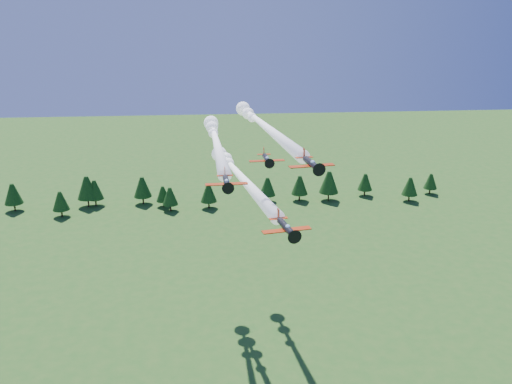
{
  "coord_description": "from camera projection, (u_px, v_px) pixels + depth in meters",
  "views": [
    {
      "loc": [
        -10.4,
        -94.36,
        73.17
      ],
      "look_at": [
        -2.11,
        0.0,
        41.81
      ],
      "focal_mm": 40.0,
      "sensor_mm": 36.0,
      "label": 1
    }
  ],
  "objects": [
    {
      "name": "plane_right",
      "position": [
        264.0,
        125.0,
        131.46
      ],
      "size": [
        14.22,
        61.93,
        3.7
      ],
      "rotation": [
        0.0,
        0.0,
        0.15
      ],
      "color": "black",
      "rests_on": "ground"
    },
    {
      "name": "treeline",
      "position": [
        208.0,
        188.0,
        216.39
      ],
      "size": [
        167.05,
        19.46,
        11.94
      ],
      "color": "#382314",
      "rests_on": "ground"
    },
    {
      "name": "plane_lead",
      "position": [
        239.0,
        175.0,
        121.7
      ],
      "size": [
        15.59,
        56.31,
        3.7
      ],
      "rotation": [
        0.0,
        0.0,
        0.19
      ],
      "color": "black",
      "rests_on": "ground"
    },
    {
      "name": "plane_left",
      "position": [
        216.0,
        141.0,
        127.91
      ],
      "size": [
        7.43,
        55.88,
        3.7
      ],
      "rotation": [
        0.0,
        0.0,
        0.04
      ],
      "color": "black",
      "rests_on": "ground"
    },
    {
      "name": "plane_slot",
      "position": [
        267.0,
        159.0,
        104.99
      ],
      "size": [
        6.57,
        7.14,
        2.31
      ],
      "rotation": [
        0.0,
        0.0,
        0.05
      ],
      "color": "black",
      "rests_on": "ground"
    }
  ]
}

